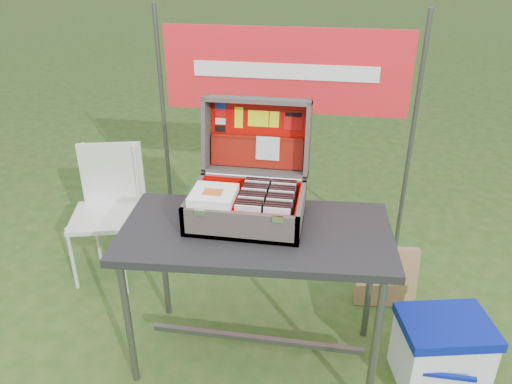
% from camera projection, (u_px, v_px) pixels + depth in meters
% --- Properties ---
extents(ground, '(80.00, 80.00, 0.00)m').
position_uv_depth(ground, '(257.00, 343.00, 2.84)').
color(ground, '#254A16').
rests_on(ground, ground).
extents(table, '(1.35, 0.74, 0.81)m').
position_uv_depth(table, '(256.00, 297.00, 2.58)').
color(table, '#242425').
rests_on(table, ground).
extents(table_top, '(1.35, 0.74, 0.04)m').
position_uv_depth(table_top, '(256.00, 233.00, 2.40)').
color(table_top, '#242425').
rests_on(table_top, ground).
extents(table_leg_fl, '(0.04, 0.04, 0.77)m').
position_uv_depth(table_leg_fl, '(128.00, 321.00, 2.44)').
color(table_leg_fl, '#59595B').
rests_on(table_leg_fl, ground).
extents(table_leg_fr, '(0.04, 0.04, 0.77)m').
position_uv_depth(table_leg_fr, '(374.00, 351.00, 2.27)').
color(table_leg_fr, '#59595B').
rests_on(table_leg_fr, ground).
extents(table_leg_bl, '(0.04, 0.04, 0.77)m').
position_uv_depth(table_leg_bl, '(164.00, 260.00, 2.91)').
color(table_leg_bl, '#59595B').
rests_on(table_leg_bl, ground).
extents(table_leg_br, '(0.04, 0.04, 0.77)m').
position_uv_depth(table_leg_br, '(370.00, 280.00, 2.73)').
color(table_leg_br, '#59595B').
rests_on(table_leg_br, ground).
extents(table_brace, '(1.15, 0.03, 0.03)m').
position_uv_depth(table_brace, '(256.00, 339.00, 2.71)').
color(table_brace, '#59595B').
rests_on(table_brace, ground).
extents(suitcase, '(0.55, 0.56, 0.53)m').
position_uv_depth(suitcase, '(248.00, 167.00, 2.40)').
color(suitcase, '#4D4842').
rests_on(suitcase, table).
extents(suitcase_base_bottom, '(0.55, 0.40, 0.02)m').
position_uv_depth(suitcase_base_bottom, '(246.00, 219.00, 2.46)').
color(suitcase_base_bottom, '#4D4842').
rests_on(suitcase_base_bottom, table_top).
extents(suitcase_base_wall_front, '(0.55, 0.02, 0.15)m').
position_uv_depth(suitcase_base_wall_front, '(239.00, 227.00, 2.27)').
color(suitcase_base_wall_front, '#4D4842').
rests_on(suitcase_base_wall_front, table_top).
extents(suitcase_base_wall_back, '(0.55, 0.02, 0.15)m').
position_uv_depth(suitcase_base_wall_back, '(253.00, 191.00, 2.60)').
color(suitcase_base_wall_back, '#4D4842').
rests_on(suitcase_base_wall_back, table_top).
extents(suitcase_base_wall_left, '(0.02, 0.40, 0.15)m').
position_uv_depth(suitcase_base_wall_left, '(194.00, 203.00, 2.47)').
color(suitcase_base_wall_left, '#4D4842').
rests_on(suitcase_base_wall_left, table_top).
extents(suitcase_base_wall_right, '(0.02, 0.40, 0.15)m').
position_uv_depth(suitcase_base_wall_right, '(301.00, 212.00, 2.39)').
color(suitcase_base_wall_right, '#4D4842').
rests_on(suitcase_base_wall_right, table_top).
extents(suitcase_liner_floor, '(0.51, 0.35, 0.01)m').
position_uv_depth(suitcase_liner_floor, '(246.00, 216.00, 2.45)').
color(suitcase_liner_floor, '#C41000').
rests_on(suitcase_liner_floor, suitcase_base_bottom).
extents(suitcase_latch_left, '(0.05, 0.01, 0.03)m').
position_uv_depth(suitcase_latch_left, '(200.00, 213.00, 2.26)').
color(suitcase_latch_left, silver).
rests_on(suitcase_latch_left, suitcase_base_wall_front).
extents(suitcase_latch_right, '(0.05, 0.01, 0.03)m').
position_uv_depth(suitcase_latch_right, '(278.00, 219.00, 2.20)').
color(suitcase_latch_right, silver).
rests_on(suitcase_latch_right, suitcase_base_wall_front).
extents(suitcase_hinge, '(0.50, 0.02, 0.02)m').
position_uv_depth(suitcase_hinge, '(253.00, 177.00, 2.57)').
color(suitcase_hinge, silver).
rests_on(suitcase_hinge, suitcase_base_wall_back).
extents(suitcase_lid_back, '(0.55, 0.08, 0.39)m').
position_uv_depth(suitcase_lid_back, '(258.00, 134.00, 2.64)').
color(suitcase_lid_back, '#4D4842').
rests_on(suitcase_lid_back, suitcase_base_wall_back).
extents(suitcase_lid_rim_far, '(0.55, 0.15, 0.04)m').
position_uv_depth(suitcase_lid_rim_far, '(257.00, 100.00, 2.52)').
color(suitcase_lid_rim_far, '#4D4842').
rests_on(suitcase_lid_rim_far, suitcase_lid_back).
extents(suitcase_lid_rim_near, '(0.55, 0.15, 0.04)m').
position_uv_depth(suitcase_lid_rim_near, '(256.00, 171.00, 2.64)').
color(suitcase_lid_rim_near, '#4D4842').
rests_on(suitcase_lid_rim_near, suitcase_lid_back).
extents(suitcase_lid_rim_left, '(0.02, 0.21, 0.41)m').
position_uv_depth(suitcase_lid_rim_left, '(207.00, 133.00, 2.62)').
color(suitcase_lid_rim_left, '#4D4842').
rests_on(suitcase_lid_rim_left, suitcase_lid_back).
extents(suitcase_lid_rim_right, '(0.02, 0.21, 0.41)m').
position_uv_depth(suitcase_lid_rim_right, '(308.00, 139.00, 2.54)').
color(suitcase_lid_rim_right, '#4D4842').
rests_on(suitcase_lid_rim_right, suitcase_lid_back).
extents(suitcase_lid_liner, '(0.51, 0.06, 0.34)m').
position_uv_depth(suitcase_lid_liner, '(258.00, 135.00, 2.63)').
color(suitcase_lid_liner, '#C41000').
rests_on(suitcase_lid_liner, suitcase_lid_back).
extents(suitcase_liner_wall_front, '(0.51, 0.01, 0.13)m').
position_uv_depth(suitcase_liner_wall_front, '(239.00, 223.00, 2.28)').
color(suitcase_liner_wall_front, '#C41000').
rests_on(suitcase_liner_wall_front, suitcase_base_bottom).
extents(suitcase_liner_wall_back, '(0.51, 0.01, 0.13)m').
position_uv_depth(suitcase_liner_wall_back, '(252.00, 190.00, 2.58)').
color(suitcase_liner_wall_back, '#C41000').
rests_on(suitcase_liner_wall_back, suitcase_base_bottom).
extents(suitcase_liner_wall_left, '(0.01, 0.35, 0.13)m').
position_uv_depth(suitcase_liner_wall_left, '(196.00, 202.00, 2.46)').
color(suitcase_liner_wall_left, '#C41000').
rests_on(suitcase_liner_wall_left, suitcase_base_bottom).
extents(suitcase_liner_wall_right, '(0.01, 0.35, 0.13)m').
position_uv_depth(suitcase_liner_wall_right, '(298.00, 210.00, 2.39)').
color(suitcase_liner_wall_right, '#C41000').
rests_on(suitcase_liner_wall_right, suitcase_base_bottom).
extents(suitcase_lid_pocket, '(0.49, 0.06, 0.16)m').
position_uv_depth(suitcase_lid_pocket, '(257.00, 152.00, 2.64)').
color(suitcase_lid_pocket, maroon).
rests_on(suitcase_lid_pocket, suitcase_lid_liner).
extents(suitcase_pocket_edge, '(0.48, 0.02, 0.02)m').
position_uv_depth(suitcase_pocket_edge, '(257.00, 138.00, 2.61)').
color(suitcase_pocket_edge, maroon).
rests_on(suitcase_pocket_edge, suitcase_lid_pocket).
extents(suitcase_pocket_cd, '(0.12, 0.03, 0.12)m').
position_uv_depth(suitcase_pocket_cd, '(268.00, 148.00, 2.60)').
color(suitcase_pocket_cd, silver).
rests_on(suitcase_pocket_cd, suitcase_lid_pocket).
extents(lid_sticker_cc_a, '(0.05, 0.01, 0.03)m').
position_uv_depth(lid_sticker_cc_a, '(220.00, 106.00, 2.61)').
color(lid_sticker_cc_a, '#1933B2').
rests_on(lid_sticker_cc_a, suitcase_lid_liner).
extents(lid_sticker_cc_b, '(0.05, 0.01, 0.03)m').
position_uv_depth(lid_sticker_cc_b, '(220.00, 114.00, 2.62)').
color(lid_sticker_cc_b, red).
rests_on(lid_sticker_cc_b, suitcase_lid_liner).
extents(lid_sticker_cc_c, '(0.05, 0.01, 0.03)m').
position_uv_depth(lid_sticker_cc_c, '(220.00, 121.00, 2.63)').
color(lid_sticker_cc_c, white).
rests_on(lid_sticker_cc_c, suitcase_lid_liner).
extents(lid_sticker_cc_d, '(0.05, 0.01, 0.03)m').
position_uv_depth(lid_sticker_cc_d, '(220.00, 129.00, 2.64)').
color(lid_sticker_cc_d, black).
rests_on(lid_sticker_cc_d, suitcase_lid_liner).
extents(lid_card_neon_tall, '(0.04, 0.02, 0.11)m').
position_uv_depth(lid_card_neon_tall, '(239.00, 117.00, 2.61)').
color(lid_card_neon_tall, '#E1E90D').
rests_on(lid_card_neon_tall, suitcase_lid_liner).
extents(lid_card_neon_main, '(0.11, 0.02, 0.08)m').
position_uv_depth(lid_card_neon_main, '(258.00, 119.00, 2.59)').
color(lid_card_neon_main, '#E1E90D').
rests_on(lid_card_neon_main, suitcase_lid_liner).
extents(lid_card_neon_small, '(0.05, 0.02, 0.08)m').
position_uv_depth(lid_card_neon_small, '(274.00, 119.00, 2.58)').
color(lid_card_neon_small, '#E1E90D').
rests_on(lid_card_neon_small, suitcase_lid_liner).
extents(lid_sticker_band, '(0.10, 0.02, 0.10)m').
position_uv_depth(lid_sticker_band, '(293.00, 120.00, 2.57)').
color(lid_sticker_band, red).
rests_on(lid_sticker_band, suitcase_lid_liner).
extents(lid_sticker_band_bar, '(0.09, 0.01, 0.02)m').
position_uv_depth(lid_sticker_band_bar, '(294.00, 115.00, 2.56)').
color(lid_sticker_band_bar, black).
rests_on(lid_sticker_band_bar, suitcase_lid_liner).
extents(cd_left_0, '(0.12, 0.01, 0.14)m').
position_uv_depth(cd_left_0, '(248.00, 219.00, 2.28)').
color(cd_left_0, silver).
rests_on(cd_left_0, suitcase_liner_floor).
extents(cd_left_1, '(0.12, 0.01, 0.14)m').
position_uv_depth(cd_left_1, '(249.00, 217.00, 2.30)').
color(cd_left_1, black).
rests_on(cd_left_1, suitcase_liner_floor).
extents(cd_left_2, '(0.12, 0.01, 0.14)m').
position_uv_depth(cd_left_2, '(249.00, 215.00, 2.32)').
color(cd_left_2, black).
rests_on(cd_left_2, suitcase_liner_floor).
extents(cd_left_3, '(0.12, 0.01, 0.14)m').
position_uv_depth(cd_left_3, '(250.00, 212.00, 2.34)').
color(cd_left_3, black).
rests_on(cd_left_3, suitcase_liner_floor).
extents(cd_left_4, '(0.12, 0.01, 0.14)m').
position_uv_depth(cd_left_4, '(251.00, 210.00, 2.36)').
color(cd_left_4, silver).
rests_on(cd_left_4, suitcase_liner_floor).
extents(cd_left_5, '(0.12, 0.01, 0.14)m').
position_uv_depth(cd_left_5, '(252.00, 208.00, 2.38)').
color(cd_left_5, black).
rests_on(cd_left_5, suitcase_liner_floor).
extents(cd_left_6, '(0.12, 0.01, 0.14)m').
position_uv_depth(cd_left_6, '(253.00, 206.00, 2.40)').
color(cd_left_6, black).
rests_on(cd_left_6, suitcase_liner_floor).
extents(cd_left_7, '(0.12, 0.01, 0.14)m').
position_uv_depth(cd_left_7, '(253.00, 204.00, 2.42)').
color(cd_left_7, black).
rests_on(cd_left_7, suitcase_liner_floor).
extents(cd_left_8, '(0.12, 0.01, 0.14)m').
position_uv_depth(cd_left_8, '(254.00, 202.00, 2.44)').
color(cd_left_8, silver).
rests_on(cd_left_8, suitcase_liner_floor).
extents(cd_left_9, '(0.12, 0.01, 0.14)m').
position_uv_depth(cd_left_9, '(255.00, 200.00, 2.46)').
color(cd_left_9, black).
rests_on(cd_left_9, suitcase_liner_floor).
extents(cd_left_10, '(0.12, 0.01, 0.14)m').
position_uv_depth(cd_left_10, '(256.00, 198.00, 2.48)').
color(cd_left_10, black).
rests_on(cd_left_10, suitcase_liner_floor).
extents(cd_left_11, '(0.12, 0.01, 0.14)m').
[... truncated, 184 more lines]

